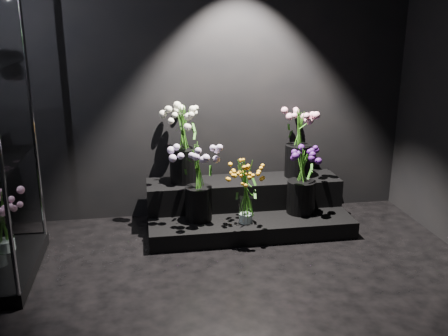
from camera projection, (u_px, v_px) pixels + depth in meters
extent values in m
plane|color=black|center=(238.00, 332.00, 3.06)|extent=(4.00, 4.00, 0.00)
plane|color=black|center=(198.00, 69.00, 4.54)|extent=(4.00, 0.00, 4.00)
cube|color=black|center=(248.00, 220.00, 4.56)|extent=(1.80, 0.80, 0.15)
cube|color=black|center=(244.00, 192.00, 4.69)|extent=(1.80, 0.40, 0.25)
cylinder|color=white|center=(246.00, 210.00, 4.28)|extent=(0.12, 0.12, 0.23)
cylinder|color=black|center=(199.00, 203.00, 4.34)|extent=(0.23, 0.23, 0.30)
cylinder|color=black|center=(301.00, 197.00, 4.50)|extent=(0.26, 0.26, 0.30)
cylinder|color=black|center=(184.00, 165.00, 4.55)|extent=(0.26, 0.26, 0.32)
cylinder|color=black|center=(298.00, 161.00, 4.71)|extent=(0.24, 0.24, 0.31)
cylinder|color=white|center=(4.00, 236.00, 3.87)|extent=(0.15, 0.15, 0.25)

